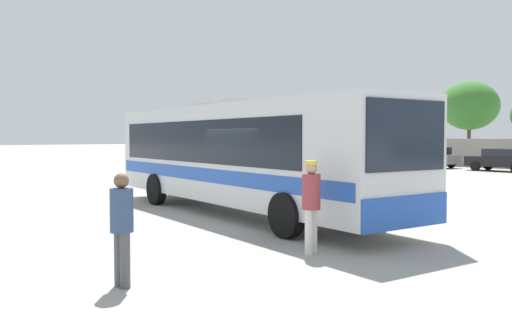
% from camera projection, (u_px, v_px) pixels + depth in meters
% --- Properties ---
extents(ground_plane, '(300.00, 300.00, 0.00)m').
position_uv_depth(ground_plane, '(445.00, 195.00, 21.17)').
color(ground_plane, '#A3A099').
extents(coach_bus_silver_blue, '(12.69, 4.11, 3.44)m').
position_uv_depth(coach_bus_silver_blue, '(238.00, 152.00, 15.98)').
color(coach_bus_silver_blue, silver).
rests_on(coach_bus_silver_blue, ground_plane).
extents(attendant_by_bus_door, '(0.44, 0.44, 1.82)m').
position_uv_depth(attendant_by_bus_door, '(311.00, 201.00, 10.41)').
color(attendant_by_bus_door, silver).
rests_on(attendant_by_bus_door, ground_plane).
extents(passenger_waiting_on_apron, '(0.37, 0.37, 1.74)m').
position_uv_depth(passenger_waiting_on_apron, '(122.00, 223.00, 8.09)').
color(passenger_waiting_on_apron, '#4C4C51').
rests_on(passenger_waiting_on_apron, ground_plane).
extents(vendor_umbrella_near_gate_yellow, '(2.20, 2.20, 2.07)m').
position_uv_depth(vendor_umbrella_near_gate_yellow, '(219.00, 149.00, 25.17)').
color(vendor_umbrella_near_gate_yellow, gray).
rests_on(vendor_umbrella_near_gate_yellow, ground_plane).
extents(parked_car_leftmost_grey, '(4.25, 2.15, 1.54)m').
position_uv_depth(parked_car_leftmost_grey, '(430.00, 157.00, 40.07)').
color(parked_car_leftmost_grey, slate).
rests_on(parked_car_leftmost_grey, ground_plane).
extents(parked_car_second_black, '(4.45, 2.11, 1.50)m').
position_uv_depth(parked_car_second_black, '(502.00, 159.00, 35.63)').
color(parked_car_second_black, black).
rests_on(parked_car_second_black, ground_plane).
extents(roadside_tree_left, '(5.10, 5.10, 7.27)m').
position_uv_depth(roadside_tree_left, '(469.00, 106.00, 47.78)').
color(roadside_tree_left, brown).
rests_on(roadside_tree_left, ground_plane).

